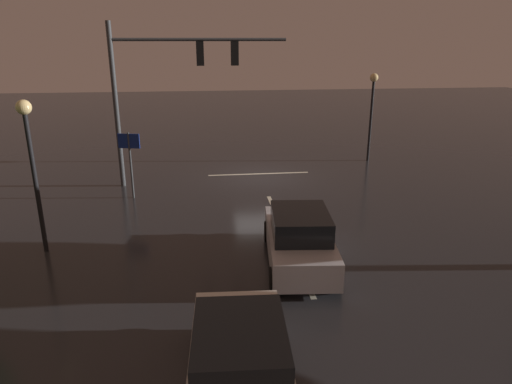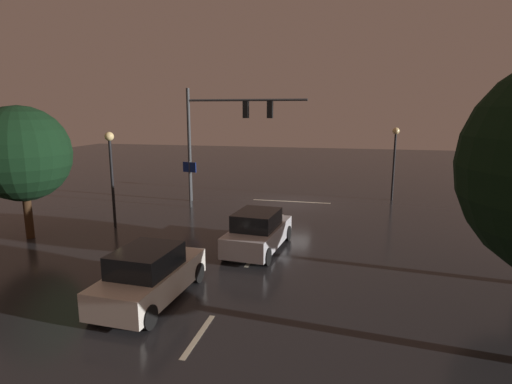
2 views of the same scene
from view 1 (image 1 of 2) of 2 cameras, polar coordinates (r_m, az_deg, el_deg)
name	(u,v)px [view 1 (image 1 of 2)]	position (r m, az deg, el deg)	size (l,w,h in m)	color
ground_plane	(260,177)	(22.25, 0.52, 1.85)	(80.00, 80.00, 0.00)	#232326
traffic_signal_assembly	(168,75)	(20.65, -10.88, 14.09)	(7.53, 0.47, 7.11)	#383A3D
lane_dash_far	(273,205)	(18.49, 2.08, -1.66)	(2.20, 0.16, 0.01)	beige
lane_dash_mid	(305,278)	(13.11, 6.10, -10.65)	(2.20, 0.16, 0.01)	beige
stop_bar	(259,174)	(22.81, 0.34, 2.28)	(5.00, 0.16, 0.01)	beige
car_approaching	(299,239)	(13.55, 5.41, -5.87)	(2.25, 4.49, 1.70)	#B7B7BC
car_distant	(240,366)	(8.78, -2.02, -20.88)	(2.10, 4.45, 1.70)	silver
street_lamp_left_kerb	(372,100)	(25.52, 14.30, 11.07)	(0.44, 0.44, 4.70)	black
street_lamp_right_kerb	(30,147)	(15.05, -26.34, 5.00)	(0.44, 0.44, 4.75)	black
route_sign	(130,151)	(19.49, -15.48, 4.91)	(0.89, 0.26, 2.80)	#383A3D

